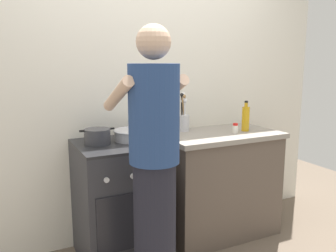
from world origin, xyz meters
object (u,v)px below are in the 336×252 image
utensil_crock (184,119)px  person (154,168)px  spice_bottle (235,128)px  pot (97,137)px  mixing_bowl (133,134)px  stove_range (119,201)px  oil_bottle (246,118)px

utensil_crock → person: size_ratio=0.20×
utensil_crock → spice_bottle: 0.44m
pot → person: (0.18, -0.60, -0.10)m
mixing_bowl → utensil_crock: size_ratio=0.90×
stove_range → utensil_crock: bearing=16.0°
stove_range → utensil_crock: 0.88m
stove_range → oil_bottle: (1.13, -0.05, 0.56)m
stove_range → mixing_bowl: bearing=16.2°
oil_bottle → pot: bearing=176.5°
stove_range → spice_bottle: size_ratio=10.67×
utensil_crock → oil_bottle: bearing=-26.2°
oil_bottle → utensil_crock: bearing=153.8°
stove_range → person: size_ratio=0.53×
pot → stove_range: bearing=-12.3°
oil_bottle → person: bearing=-154.4°
mixing_bowl → person: (-0.10, -0.61, -0.09)m
person → utensil_crock: bearing=50.9°
spice_bottle → oil_bottle: bearing=17.3°
mixing_bowl → spice_bottle: bearing=-8.6°
pot → utensil_crock: bearing=11.2°
pot → mixing_bowl: bearing=2.1°
spice_bottle → utensil_crock: bearing=140.7°
pot → mixing_bowl: size_ratio=0.85×
pot → spice_bottle: bearing=-6.0°
mixing_bowl → spice_bottle: 0.86m
utensil_crock → oil_bottle: (0.48, -0.23, 0.01)m
stove_range → utensil_crock: utensil_crock is taller
stove_range → mixing_bowl: 0.52m
spice_bottle → oil_bottle: (0.14, 0.04, 0.07)m
pot → spice_bottle: pot is taller
utensil_crock → pot: bearing=-168.8°
pot → utensil_crock: size_ratio=0.76×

